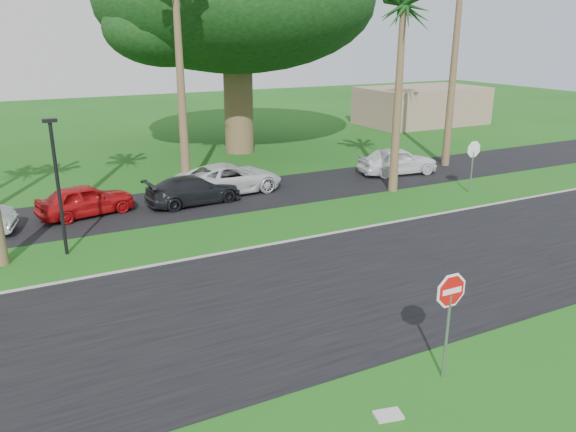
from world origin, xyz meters
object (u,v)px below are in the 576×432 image
Objects in this scene: stop_sign_far at (473,156)px; stop_sign_near at (450,305)px; car_pickup at (398,161)px; car_red at (86,200)px; car_dark at (194,190)px; car_minivan at (230,179)px.

stop_sign_near is at bearing 43.73° from stop_sign_far.
stop_sign_near reaches higher than car_pickup.
car_red is (-5.22, 15.62, -1.11)m from stop_sign_near.
stop_sign_near is at bearing 153.63° from car_pickup.
stop_sign_far is at bearing -113.97° from car_dark.
car_minivan is (1.35, 16.16, -1.08)m from stop_sign_near.
car_dark is at bearing -19.15° from stop_sign_far.
stop_sign_near is 15.91m from stop_sign_far.
stop_sign_far is 17.38m from car_red.
car_pickup is (10.72, 15.55, -1.05)m from stop_sign_near.
car_red is at bearing 97.94° from car_pickup.
car_minivan is at bearing 94.47° from car_pickup.
car_pickup is at bearing 55.41° from stop_sign_near.
stop_sign_far is 0.62× the size of car_pickup.
car_pickup is at bearing -93.30° from car_dark.
car_minivan is at bearing -97.32° from car_red.
car_dark is (4.50, -0.38, -0.05)m from car_red.
stop_sign_far is (11.50, 11.00, 0.00)m from stop_sign_near.
car_pickup is (9.37, -0.61, 0.02)m from car_minivan.
car_dark is 1.00× the size of car_pickup.
car_pickup is (-0.78, 4.55, -1.05)m from stop_sign_far.
car_minivan is at bearing 85.22° from stop_sign_near.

